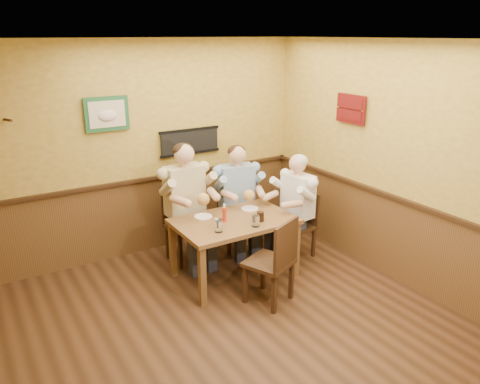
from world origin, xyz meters
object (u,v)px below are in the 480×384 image
at_px(diner_blue_polo, 237,204).
at_px(cola_tumbler, 260,217).
at_px(diner_white_elder, 297,212).
at_px(hot_sauce_bottle, 224,214).
at_px(chair_back_right, 237,217).
at_px(chair_right_end, 297,225).
at_px(dining_table, 234,227).
at_px(chair_near_side, 269,260).
at_px(salt_shaker, 216,222).
at_px(diner_tan_shirt, 185,210).
at_px(chair_back_left, 186,225).
at_px(water_glass_left, 219,226).
at_px(water_glass_mid, 256,221).
at_px(pepper_shaker, 221,223).

xyz_separation_m(diner_blue_polo, cola_tumbler, (-0.20, -0.86, 0.15)).
relative_size(diner_white_elder, hot_sauce_bottle, 6.40).
relative_size(chair_back_right, chair_right_end, 1.05).
xyz_separation_m(dining_table, chair_back_right, (0.43, 0.66, -0.20)).
xyz_separation_m(chair_near_side, salt_shaker, (-0.30, 0.62, 0.30)).
relative_size(chair_right_end, diner_tan_shirt, 0.62).
relative_size(chair_back_left, water_glass_left, 7.59).
xyz_separation_m(diner_blue_polo, hot_sauce_bottle, (-0.57, -0.65, 0.19)).
distance_m(chair_back_right, water_glass_left, 1.22).
bearing_deg(cola_tumbler, chair_back_left, 121.13).
height_order(diner_white_elder, cola_tumbler, diner_white_elder).
bearing_deg(chair_back_right, water_glass_mid, -98.16).
relative_size(chair_right_end, water_glass_mid, 6.60).
relative_size(water_glass_mid, hot_sauce_bottle, 0.68).
relative_size(chair_near_side, salt_shaker, 11.06).
xyz_separation_m(dining_table, water_glass_mid, (0.10, -0.31, 0.16)).
height_order(chair_right_end, water_glass_mid, water_glass_mid).
height_order(diner_tan_shirt, water_glass_left, diner_tan_shirt).
bearing_deg(chair_right_end, chair_near_side, -59.00).
bearing_deg(water_glass_mid, chair_back_left, 112.02).
xyz_separation_m(diner_blue_polo, pepper_shaker, (-0.68, -0.76, 0.14)).
distance_m(dining_table, salt_shaker, 0.31).
relative_size(diner_tan_shirt, hot_sauce_bottle, 7.21).
bearing_deg(pepper_shaker, diner_blue_polo, 48.37).
xyz_separation_m(diner_tan_shirt, cola_tumbler, (0.55, -0.91, 0.10)).
bearing_deg(chair_back_left, chair_back_right, -5.77).
bearing_deg(hot_sauce_bottle, diner_tan_shirt, 104.23).
distance_m(diner_tan_shirt, cola_tumbler, 1.06).
bearing_deg(pepper_shaker, salt_shaker, 124.88).
bearing_deg(diner_tan_shirt, chair_near_side, -78.44).
relative_size(water_glass_mid, salt_shaker, 1.48).
height_order(water_glass_mid, hot_sauce_bottle, hot_sauce_bottle).
xyz_separation_m(diner_white_elder, pepper_shaker, (-1.24, -0.15, 0.17)).
bearing_deg(salt_shaker, diner_white_elder, 4.84).
distance_m(diner_white_elder, salt_shaker, 1.28).
bearing_deg(diner_tan_shirt, chair_right_end, -29.00).
distance_m(dining_table, water_glass_left, 0.43).
relative_size(hot_sauce_bottle, pepper_shaker, 2.11).
xyz_separation_m(diner_white_elder, water_glass_mid, (-0.89, -0.36, 0.19)).
height_order(cola_tumbler, pepper_shaker, cola_tumbler).
height_order(chair_back_right, cola_tumbler, chair_back_right).
bearing_deg(water_glass_mid, chair_back_right, 70.96).
bearing_deg(cola_tumbler, salt_shaker, 164.36).
xyz_separation_m(cola_tumbler, pepper_shaker, (-0.48, 0.10, -0.01)).
height_order(dining_table, diner_tan_shirt, diner_tan_shirt).
relative_size(chair_right_end, water_glass_left, 6.74).
height_order(chair_back_left, cola_tumbler, chair_back_left).
relative_size(dining_table, pepper_shaker, 15.06).
height_order(diner_blue_polo, diner_white_elder, diner_blue_polo).
relative_size(salt_shaker, pepper_shaker, 0.97).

